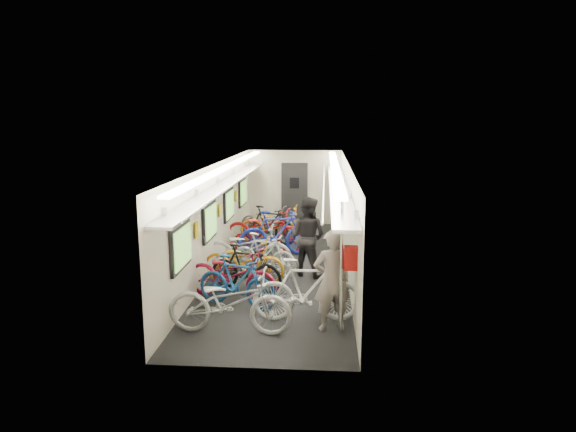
# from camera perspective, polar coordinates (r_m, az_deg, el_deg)

# --- Properties ---
(train_car_shell) EXTENTS (10.00, 10.00, 10.00)m
(train_car_shell) POSITION_cam_1_polar(r_m,az_deg,el_deg) (12.44, -2.10, 2.72)
(train_car_shell) COLOR black
(train_car_shell) RESTS_ON ground
(bicycle_0) EXTENTS (2.02, 0.77, 1.05)m
(bicycle_0) POSITION_cam_1_polar(r_m,az_deg,el_deg) (8.33, -6.46, -9.48)
(bicycle_0) COLOR #ABABAF
(bicycle_0) RESTS_ON ground
(bicycle_1) EXTENTS (1.67, 0.99, 0.97)m
(bicycle_1) POSITION_cam_1_polar(r_m,az_deg,el_deg) (9.45, -5.70, -7.25)
(bicycle_1) COLOR navy
(bicycle_1) RESTS_ON ground
(bicycle_2) EXTENTS (2.03, 1.27, 1.00)m
(bicycle_2) POSITION_cam_1_polar(r_m,az_deg,el_deg) (9.82, -6.25, -6.43)
(bicycle_2) COLOR maroon
(bicycle_2) RESTS_ON ground
(bicycle_3) EXTENTS (1.64, 0.94, 0.95)m
(bicycle_3) POSITION_cam_1_polar(r_m,az_deg,el_deg) (10.28, -4.70, -5.78)
(bicycle_3) COLOR black
(bicycle_3) RESTS_ON ground
(bicycle_4) EXTENTS (1.83, 0.85, 0.93)m
(bicycle_4) POSITION_cam_1_polar(r_m,az_deg,el_deg) (10.84, -4.96, -4.98)
(bicycle_4) COLOR #C57C12
(bicycle_4) RESTS_ON ground
(bicycle_5) EXTENTS (1.62, 0.96, 0.94)m
(bicycle_5) POSITION_cam_1_polar(r_m,az_deg,el_deg) (11.27, -2.68, -4.30)
(bicycle_5) COLOR silver
(bicycle_5) RESTS_ON ground
(bicycle_6) EXTENTS (2.02, 0.77, 1.05)m
(bicycle_6) POSITION_cam_1_polar(r_m,az_deg,el_deg) (11.58, -4.49, -3.62)
(bicycle_6) COLOR #A7A7AB
(bicycle_6) RESTS_ON ground
(bicycle_7) EXTENTS (2.01, 1.00, 1.16)m
(bicycle_7) POSITION_cam_1_polar(r_m,az_deg,el_deg) (12.81, -1.25, -1.93)
(bicycle_7) COLOR navy
(bicycle_7) RESTS_ON ground
(bicycle_8) EXTENTS (2.28, 1.27, 1.13)m
(bicycle_8) POSITION_cam_1_polar(r_m,az_deg,el_deg) (13.27, -2.64, -1.55)
(bicycle_8) COLOR maroon
(bicycle_8) RESTS_ON ground
(bicycle_9) EXTENTS (1.78, 1.14, 1.04)m
(bicycle_9) POSITION_cam_1_polar(r_m,az_deg,el_deg) (14.13, -2.21, -0.98)
(bicycle_9) COLOR black
(bicycle_9) RESTS_ON ground
(bicycle_10) EXTENTS (2.04, 0.79, 1.06)m
(bicycle_10) POSITION_cam_1_polar(r_m,az_deg,el_deg) (14.11, -1.32, -0.96)
(bicycle_10) COLOR orange
(bicycle_10) RESTS_ON ground
(bicycle_11) EXTENTS (1.88, 0.69, 1.10)m
(bicycle_11) POSITION_cam_1_polar(r_m,az_deg,el_deg) (8.75, 2.11, -8.21)
(bicycle_11) COLOR silver
(bicycle_11) RESTS_ON ground
(bicycle_12) EXTENTS (1.84, 1.20, 0.91)m
(bicycle_12) POSITION_cam_1_polar(r_m,az_deg,el_deg) (14.95, -2.29, -0.58)
(bicycle_12) COLOR #5E5E63
(bicycle_12) RESTS_ON ground
(passenger_near) EXTENTS (0.70, 0.55, 1.68)m
(passenger_near) POSITION_cam_1_polar(r_m,az_deg,el_deg) (8.35, 4.89, -7.13)
(passenger_near) COLOR gray
(passenger_near) RESTS_ON ground
(passenger_mid) EXTENTS (1.05, 0.97, 1.75)m
(passenger_mid) POSITION_cam_1_polar(r_m,az_deg,el_deg) (11.17, 2.19, -2.29)
(passenger_mid) COLOR black
(passenger_mid) RESTS_ON ground
(backpack) EXTENTS (0.27, 0.15, 0.38)m
(backpack) POSITION_cam_1_polar(r_m,az_deg,el_deg) (8.00, 7.20, -4.66)
(backpack) COLOR #A61310
(backpack) RESTS_ON passenger_near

